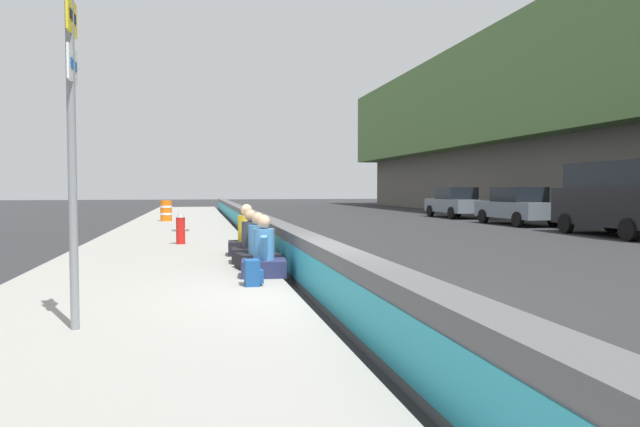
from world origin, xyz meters
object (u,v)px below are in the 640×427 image
Objects in this scene: seated_person_foreground at (264,257)px; parked_car_third at (621,197)px; seated_person_middle at (258,251)px; seated_person_far at (247,239)px; seated_person_rear at (251,246)px; backpack at (253,273)px; parked_car_midline at (455,202)px; construction_barrel at (166,211)px; fire_hydrant at (181,227)px; route_sign_post at (72,134)px; parked_car_fourth at (517,206)px.

parked_car_third is at bearing -61.29° from seated_person_foreground.
seated_person_foreground is 1.00× the size of seated_person_middle.
parked_car_third is (3.85, -13.02, 0.85)m from seated_person_far.
seated_person_rear is 0.21× the size of parked_car_third.
parked_car_midline is at bearing -32.59° from backpack.
parked_car_third is at bearing -123.90° from construction_barrel.
fire_hydrant is 3.28m from seated_person_far.
seated_person_far is at bearing -151.98° from fire_hydrant.
parked_car_third is 12.85m from parked_car_midline.
route_sign_post reaches higher than seated_person_foreground.
parked_car_midline is at bearing -35.97° from seated_person_rear.
parked_car_third is at bearing 179.77° from parked_car_midline.
fire_hydrant reaches higher than backpack.
seated_person_rear is at bearing -4.63° from backpack.
parked_car_third is at bearing -68.21° from seated_person_rear.
seated_person_rear is 2.68× the size of backpack.
backpack is (2.36, -2.11, -1.88)m from route_sign_post.
backpack is (-4.16, 0.26, -0.16)m from seated_person_far.
parked_car_fourth is at bearing 179.38° from parked_car_midline.
parked_car_midline reaches higher than fire_hydrant.
seated_person_rear is 0.24× the size of parked_car_midline.
backpack is 0.09× the size of parked_car_midline.
parked_car_fourth is at bearing -48.35° from seated_person_rear.
seated_person_rear is 1.13× the size of construction_barrel.
seated_person_foreground is (3.25, -2.39, -1.74)m from route_sign_post.
parked_car_fourth and parked_car_midline have the same top height.
parked_car_midline is (6.46, -0.07, 0.00)m from parked_car_fourth.
parked_car_midline is (18.05, -13.10, 0.39)m from seated_person_rear.
seated_person_middle is (0.98, -0.01, 0.00)m from seated_person_foreground.
parked_car_third reaches higher than parked_car_midline.
construction_barrel is at bearing 8.16° from seated_person_foreground.
route_sign_post is 0.79× the size of parked_car_fourth.
construction_barrel is (17.55, 2.52, 0.15)m from seated_person_foreground.
seated_person_far is 1.21× the size of construction_barrel.
backpack is at bearing -169.71° from fire_hydrant.
seated_person_foreground is at bearing 179.61° from seated_person_middle.
parked_car_midline is at bearing -33.19° from seated_person_foreground.
parked_car_fourth reaches higher than seated_person_rear.
backpack is at bearing 176.46° from seated_person_far.
backpack is 0.42× the size of construction_barrel.
construction_barrel is (16.57, 2.53, 0.15)m from seated_person_middle.
construction_barrel reaches higher than backpack.
backpack is at bearing -41.85° from route_sign_post.
route_sign_post reaches higher than construction_barrel.
seated_person_middle is at bearing -29.52° from route_sign_post.
seated_person_rear reaches higher than backpack.
seated_person_middle is 2.64× the size of backpack.
fire_hydrant is 6.36m from seated_person_foreground.
fire_hydrant is 2.20× the size of backpack.
parked_car_fourth reaches higher than seated_person_foreground.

